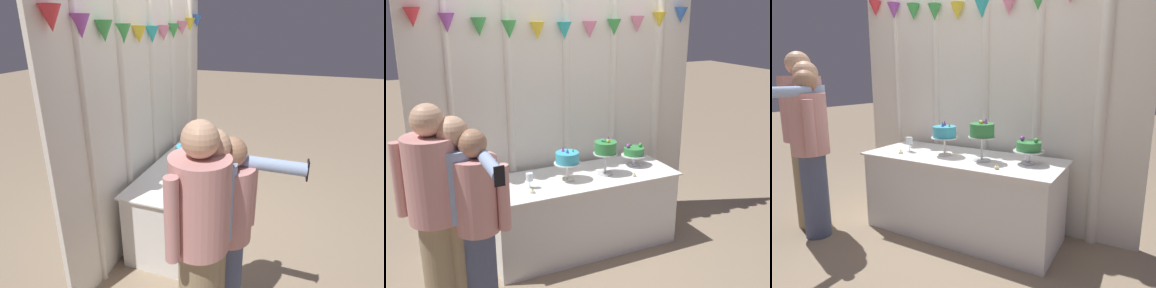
% 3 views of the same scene
% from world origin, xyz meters
% --- Properties ---
extents(ground_plane, '(24.00, 24.00, 0.00)m').
position_xyz_m(ground_plane, '(0.00, 0.00, 0.00)').
color(ground_plane, gray).
extents(draped_curtain, '(2.93, 0.15, 2.46)m').
position_xyz_m(draped_curtain, '(0.05, 0.52, 1.30)').
color(draped_curtain, white).
rests_on(draped_curtain, ground_plane).
extents(cake_table, '(1.80, 0.71, 0.73)m').
position_xyz_m(cake_table, '(0.00, 0.10, 0.37)').
color(cake_table, white).
rests_on(cake_table, ground_plane).
extents(cake_display_leftmost, '(0.24, 0.24, 0.31)m').
position_xyz_m(cake_display_leftmost, '(-0.16, 0.06, 0.94)').
color(cake_display_leftmost, silver).
rests_on(cake_display_leftmost, cake_table).
extents(cake_display_center, '(0.23, 0.23, 0.37)m').
position_xyz_m(cake_display_center, '(0.22, 0.05, 0.98)').
color(cake_display_center, silver).
rests_on(cake_display_center, cake_table).
extents(cake_display_rightmost, '(0.25, 0.25, 0.22)m').
position_xyz_m(cake_display_rightmost, '(0.60, 0.15, 0.87)').
color(cake_display_rightmost, silver).
rests_on(cake_display_rightmost, cake_table).
extents(wine_glass, '(0.07, 0.07, 0.14)m').
position_xyz_m(wine_glass, '(-0.53, 0.02, 0.83)').
color(wine_glass, silver).
rests_on(wine_glass, cake_table).
extents(tealight_far_left, '(0.04, 0.04, 0.04)m').
position_xyz_m(tealight_far_left, '(-0.55, -0.08, 0.74)').
color(tealight_far_left, beige).
rests_on(tealight_far_left, cake_table).
extents(tealight_near_left, '(0.04, 0.04, 0.04)m').
position_xyz_m(tealight_near_left, '(0.44, -0.12, 0.74)').
color(tealight_near_left, beige).
rests_on(tealight_near_left, cake_table).
extents(guest_man_pink_jacket, '(0.50, 0.48, 1.66)m').
position_xyz_m(guest_man_pink_jacket, '(-1.37, -0.48, 0.90)').
color(guest_man_pink_jacket, '#9E8966').
rests_on(guest_man_pink_jacket, ground_plane).
extents(guest_man_dark_suit, '(0.43, 0.43, 1.49)m').
position_xyz_m(guest_man_dark_suit, '(-1.12, -0.60, 0.82)').
color(guest_man_dark_suit, '#4C5675').
rests_on(guest_man_dark_suit, ground_plane).
extents(guest_girl_blue_dress, '(0.41, 0.75, 1.57)m').
position_xyz_m(guest_girl_blue_dress, '(-1.23, -0.52, 0.88)').
color(guest_girl_blue_dress, '#9E8966').
rests_on(guest_girl_blue_dress, ground_plane).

